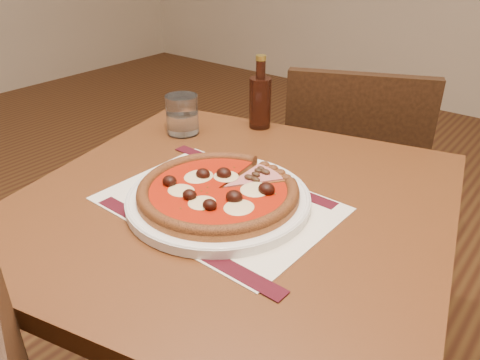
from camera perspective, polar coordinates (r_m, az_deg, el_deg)
name	(u,v)px	position (r m, az deg, el deg)	size (l,w,h in m)	color
table	(234,240)	(0.96, -0.74, -7.34)	(0.96, 0.96, 0.75)	brown
chair_far	(351,178)	(1.56, 13.33, 0.21)	(0.54, 0.54, 0.87)	black
placemat	(219,204)	(0.89, -2.63, -2.90)	(0.42, 0.30, 0.00)	white
plate	(218,199)	(0.88, -2.64, -2.34)	(0.35, 0.35, 0.02)	white
pizza	(218,190)	(0.87, -2.70, -1.23)	(0.30, 0.30, 0.04)	#AF5E2A
ham_slice	(260,181)	(0.91, 2.46, -0.17)	(0.09, 0.14, 0.02)	#AF5E2A
water_glass	(182,115)	(1.19, -7.05, 7.91)	(0.08, 0.08, 0.10)	white
bottle	(260,100)	(1.22, 2.46, 9.72)	(0.06, 0.06, 0.19)	#37160D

